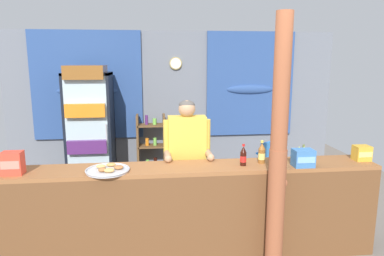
# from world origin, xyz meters

# --- Properties ---
(ground_plane) EXTENTS (7.89, 7.89, 0.00)m
(ground_plane) POSITION_xyz_m (0.00, 1.21, 0.00)
(ground_plane) COLOR slate
(back_wall_curtained) EXTENTS (5.63, 0.22, 2.55)m
(back_wall_curtained) POSITION_xyz_m (-0.02, 3.08, 1.33)
(back_wall_curtained) COLOR slate
(back_wall_curtained) RESTS_ON ground
(stall_counter) EXTENTS (4.07, 0.46, 1.00)m
(stall_counter) POSITION_xyz_m (-0.07, 0.32, 0.61)
(stall_counter) COLOR #935B33
(stall_counter) RESTS_ON ground
(timber_post) EXTENTS (0.19, 0.17, 2.50)m
(timber_post) POSITION_xyz_m (0.78, 0.05, 1.20)
(timber_post) COLOR #995133
(timber_post) RESTS_ON ground
(drink_fridge) EXTENTS (0.69, 0.76, 2.00)m
(drink_fridge) POSITION_xyz_m (-1.35, 2.53, 1.10)
(drink_fridge) COLOR black
(drink_fridge) RESTS_ON ground
(bottle_shelf_rack) EXTENTS (0.48, 0.28, 1.18)m
(bottle_shelf_rack) POSITION_xyz_m (-0.41, 2.77, 0.62)
(bottle_shelf_rack) COLOR brown
(bottle_shelf_rack) RESTS_ON ground
(plastic_lawn_chair) EXTENTS (0.61, 0.61, 0.86)m
(plastic_lawn_chair) POSITION_xyz_m (1.32, 2.10, 0.49)
(plastic_lawn_chair) COLOR #3884D6
(plastic_lawn_chair) RESTS_ON ground
(shopkeeper) EXTENTS (0.54, 0.42, 1.63)m
(shopkeeper) POSITION_xyz_m (0.01, 0.86, 1.03)
(shopkeeper) COLOR #28282D
(shopkeeper) RESTS_ON ground
(soda_bottle_water) EXTENTS (0.09, 0.09, 0.32)m
(soda_bottle_water) POSITION_xyz_m (0.90, 0.27, 1.13)
(soda_bottle_water) COLOR silver
(soda_bottle_water) RESTS_ON stall_counter
(soda_bottle_lime_soda) EXTENTS (0.07, 0.07, 0.23)m
(soda_bottle_lime_soda) POSITION_xyz_m (0.95, 0.48, 1.09)
(soda_bottle_lime_soda) COLOR #75C64C
(soda_bottle_lime_soda) RESTS_ON stall_counter
(soda_bottle_iced_tea) EXTENTS (0.07, 0.07, 0.24)m
(soda_bottle_iced_tea) POSITION_xyz_m (0.76, 0.46, 1.10)
(soda_bottle_iced_tea) COLOR brown
(soda_bottle_iced_tea) RESTS_ON stall_counter
(soda_bottle_cola) EXTENTS (0.06, 0.06, 0.23)m
(soda_bottle_cola) POSITION_xyz_m (0.54, 0.40, 1.10)
(soda_bottle_cola) COLOR black
(soda_bottle_cola) RESTS_ON stall_counter
(snack_box_crackers) EXTENTS (0.19, 0.14, 0.22)m
(snack_box_crackers) POSITION_xyz_m (-1.71, 0.37, 1.11)
(snack_box_crackers) COLOR #E5422D
(snack_box_crackers) RESTS_ON stall_counter
(snack_box_choco_powder) EXTENTS (0.17, 0.14, 0.16)m
(snack_box_choco_powder) POSITION_xyz_m (1.87, 0.44, 1.08)
(snack_box_choco_powder) COLOR gold
(snack_box_choco_powder) RESTS_ON stall_counter
(snack_box_biscuit) EXTENTS (0.21, 0.16, 0.18)m
(snack_box_biscuit) POSITION_xyz_m (1.14, 0.29, 1.09)
(snack_box_biscuit) COLOR #3D75B7
(snack_box_biscuit) RESTS_ON stall_counter
(pastry_tray) EXTENTS (0.43, 0.43, 0.06)m
(pastry_tray) POSITION_xyz_m (-0.83, 0.35, 1.02)
(pastry_tray) COLOR #BCBCC1
(pastry_tray) RESTS_ON stall_counter
(banana_bunch) EXTENTS (0.27, 0.07, 0.16)m
(banana_bunch) POSITION_xyz_m (1.27, 0.59, 1.06)
(banana_bunch) COLOR #B7C647
(banana_bunch) RESTS_ON stall_counter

